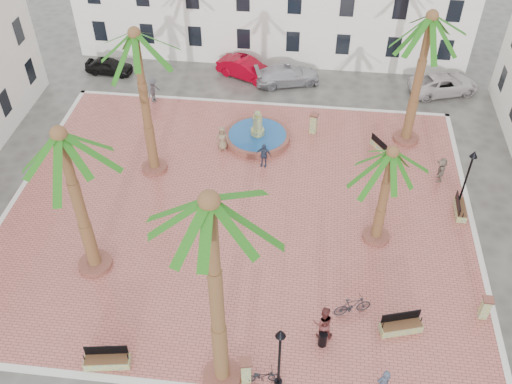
# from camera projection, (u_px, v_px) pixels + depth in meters

# --- Properties ---
(ground) EXTENTS (120.00, 120.00, 0.00)m
(ground) POSITION_uv_depth(u_px,v_px,m) (239.00, 212.00, 32.37)
(ground) COLOR #56544F
(ground) RESTS_ON ground
(plaza) EXTENTS (26.00, 22.00, 0.15)m
(plaza) POSITION_uv_depth(u_px,v_px,m) (239.00, 211.00, 32.32)
(plaza) COLOR #B65B52
(plaza) RESTS_ON ground
(kerb_n) EXTENTS (26.30, 0.30, 0.16)m
(kerb_n) POSITION_uv_depth(u_px,v_px,m) (260.00, 104.00, 40.43)
(kerb_n) COLOR silver
(kerb_n) RESTS_ON ground
(kerb_e) EXTENTS (0.30, 22.30, 0.16)m
(kerb_e) POSITION_uv_depth(u_px,v_px,m) (473.00, 230.00, 31.19)
(kerb_e) COLOR silver
(kerb_e) RESTS_ON ground
(kerb_w) EXTENTS (0.30, 22.30, 0.16)m
(kerb_w) POSITION_uv_depth(u_px,v_px,m) (19.00, 193.00, 33.43)
(kerb_w) COLOR silver
(kerb_w) RESTS_ON ground
(fountain) EXTENTS (4.26, 4.26, 2.20)m
(fountain) POSITION_uv_depth(u_px,v_px,m) (257.00, 135.00, 37.01)
(fountain) COLOR brown
(fountain) RESTS_ON plaza
(palm_nw) EXTENTS (5.05, 5.05, 9.30)m
(palm_nw) POSITION_uv_depth(u_px,v_px,m) (137.00, 49.00, 29.61)
(palm_nw) COLOR brown
(palm_nw) RESTS_ON plaza
(palm_sw) EXTENTS (5.54, 5.54, 8.66)m
(palm_sw) POSITION_uv_depth(u_px,v_px,m) (64.00, 152.00, 24.30)
(palm_sw) COLOR brown
(palm_sw) RESTS_ON plaza
(palm_s) EXTENTS (5.43, 5.43, 10.72)m
(palm_s) POSITION_uv_depth(u_px,v_px,m) (211.00, 224.00, 18.28)
(palm_s) COLOR brown
(palm_s) RESTS_ON plaza
(palm_e) EXTENTS (4.68, 4.68, 6.13)m
(palm_e) POSITION_uv_depth(u_px,v_px,m) (390.00, 164.00, 27.28)
(palm_e) COLOR brown
(palm_e) RESTS_ON plaza
(palm_ne) EXTENTS (5.37, 5.37, 8.87)m
(palm_ne) POSITION_uv_depth(u_px,v_px,m) (429.00, 31.00, 32.12)
(palm_ne) COLOR brown
(palm_ne) RESTS_ON plaza
(bench_s) EXTENTS (2.05, 0.90, 1.05)m
(bench_s) POSITION_uv_depth(u_px,v_px,m) (107.00, 361.00, 24.78)
(bench_s) COLOR #929D62
(bench_s) RESTS_ON plaza
(bench_se) EXTENTS (2.04, 1.13, 1.03)m
(bench_se) POSITION_uv_depth(u_px,v_px,m) (401.00, 326.00, 26.10)
(bench_se) COLOR #929D62
(bench_se) RESTS_ON plaza
(bench_e) EXTENTS (0.60, 1.76, 0.92)m
(bench_e) POSITION_uv_depth(u_px,v_px,m) (460.00, 209.00, 31.94)
(bench_e) COLOR #929D62
(bench_e) RESTS_ON plaza
(bench_ne) EXTENTS (1.32, 1.64, 0.86)m
(bench_ne) POSITION_uv_depth(u_px,v_px,m) (381.00, 146.00, 36.26)
(bench_ne) COLOR #929D62
(bench_ne) RESTS_ON plaza
(lamppost_s) EXTENTS (0.42, 0.42, 3.88)m
(lamppost_s) POSITION_uv_depth(u_px,v_px,m) (280.00, 348.00, 22.56)
(lamppost_s) COLOR black
(lamppost_s) RESTS_ON plaza
(lamppost_e) EXTENTS (0.42, 0.42, 3.90)m
(lamppost_e) POSITION_uv_depth(u_px,v_px,m) (469.00, 169.00, 30.78)
(lamppost_e) COLOR black
(lamppost_e) RESTS_ON plaza
(bollard_se) EXTENTS (0.61, 0.61, 1.43)m
(bollard_se) POSITION_uv_depth(u_px,v_px,m) (246.00, 370.00, 23.94)
(bollard_se) COLOR #929D62
(bollard_se) RESTS_ON plaza
(bollard_n) EXTENTS (0.63, 0.63, 1.45)m
(bollard_n) POSITION_uv_depth(u_px,v_px,m) (314.00, 123.00, 37.27)
(bollard_n) COLOR #929D62
(bollard_n) RESTS_ON plaza
(bollard_e) EXTENTS (0.48, 0.48, 1.31)m
(bollard_e) POSITION_uv_depth(u_px,v_px,m) (485.00, 308.00, 26.41)
(bollard_e) COLOR #929D62
(bollard_e) RESTS_ON plaza
(litter_bin) EXTENTS (0.40, 0.40, 0.78)m
(litter_bin) POSITION_uv_depth(u_px,v_px,m) (323.00, 339.00, 25.47)
(litter_bin) COLOR black
(litter_bin) RESTS_ON plaza
(cyclist_a) EXTENTS (0.75, 0.64, 1.74)m
(cyclist_a) POSITION_uv_depth(u_px,v_px,m) (383.00, 383.00, 23.36)
(cyclist_a) COLOR #383F52
(cyclist_a) RESTS_ON plaza
(bicycle_a) EXTENTS (1.68, 0.83, 0.84)m
(bicycle_a) POSITION_uv_depth(u_px,v_px,m) (262.00, 376.00, 24.10)
(bicycle_a) COLOR black
(bicycle_a) RESTS_ON plaza
(cyclist_b) EXTENTS (1.00, 0.81, 1.96)m
(cyclist_b) POSITION_uv_depth(u_px,v_px,m) (323.00, 323.00, 25.43)
(cyclist_b) COLOR #5A2626
(cyclist_b) RESTS_ON plaza
(bicycle_b) EXTENTS (1.91, 1.13, 1.11)m
(bicycle_b) POSITION_uv_depth(u_px,v_px,m) (352.00, 306.00, 26.63)
(bicycle_b) COLOR black
(bicycle_b) RESTS_ON plaza
(pedestrian_fountain_a) EXTENTS (0.83, 0.57, 1.64)m
(pedestrian_fountain_a) POSITION_uv_depth(u_px,v_px,m) (222.00, 138.00, 35.92)
(pedestrian_fountain_a) COLOR #7C684C
(pedestrian_fountain_a) RESTS_ON plaza
(pedestrian_fountain_b) EXTENTS (1.00, 0.53, 1.63)m
(pedestrian_fountain_b) POSITION_uv_depth(u_px,v_px,m) (264.00, 155.00, 34.67)
(pedestrian_fountain_b) COLOR #2A3750
(pedestrian_fountain_b) RESTS_ON plaza
(pedestrian_north) EXTENTS (1.07, 1.35, 1.82)m
(pedestrian_north) POSITION_uv_depth(u_px,v_px,m) (153.00, 90.00, 39.98)
(pedestrian_north) COLOR #4D4D52
(pedestrian_north) RESTS_ON plaza
(pedestrian_east) EXTENTS (0.59, 1.50, 1.58)m
(pedestrian_east) POSITION_uv_depth(u_px,v_px,m) (441.00, 169.00, 33.68)
(pedestrian_east) COLOR gray
(pedestrian_east) RESTS_ON plaza
(car_black) EXTENTS (3.68, 1.70, 1.22)m
(car_black) POSITION_uv_depth(u_px,v_px,m) (109.00, 66.00, 43.37)
(car_black) COLOR black
(car_black) RESTS_ON ground
(car_red) EXTENTS (4.77, 3.29, 1.49)m
(car_red) POSITION_uv_depth(u_px,v_px,m) (246.00, 69.00, 42.80)
(car_red) COLOR maroon
(car_red) RESTS_ON ground
(car_silver) EXTENTS (5.16, 3.28, 1.39)m
(car_silver) POSITION_uv_depth(u_px,v_px,m) (287.00, 75.00, 42.19)
(car_silver) COLOR #B3B2BB
(car_silver) RESTS_ON ground
(car_white) EXTENTS (5.52, 3.80, 1.40)m
(car_white) POSITION_uv_depth(u_px,v_px,m) (444.00, 84.00, 41.27)
(car_white) COLOR beige
(car_white) RESTS_ON ground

